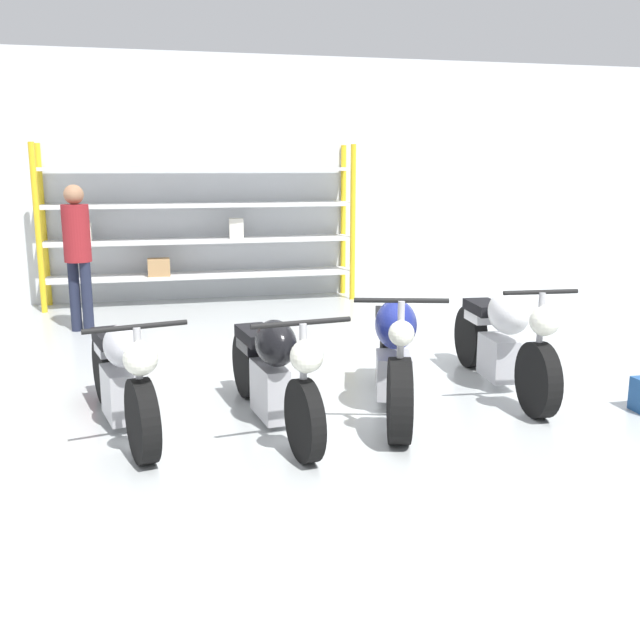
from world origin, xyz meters
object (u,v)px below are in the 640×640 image
at_px(motorcycle_black, 272,370).
at_px(motorcycle_silver, 122,377).
at_px(motorcycle_white, 503,338).
at_px(person_browsing, 77,246).
at_px(motorcycle_blue, 394,355).
at_px(shelving_rack, 198,225).

bearing_deg(motorcycle_black, motorcycle_silver, -106.65).
xyz_separation_m(motorcycle_white, person_browsing, (-3.89, 3.32, 0.57)).
bearing_deg(motorcycle_silver, motorcycle_blue, 75.94).
height_order(motorcycle_silver, person_browsing, person_browsing).
distance_m(motorcycle_black, person_browsing, 4.18).
bearing_deg(person_browsing, motorcycle_white, 83.40).
distance_m(shelving_rack, motorcycle_silver, 5.33).
relative_size(shelving_rack, motorcycle_blue, 2.23).
height_order(motorcycle_white, person_browsing, person_browsing).
bearing_deg(motorcycle_blue, shelving_rack, -150.98).
distance_m(motorcycle_white, person_browsing, 5.15).
relative_size(motorcycle_blue, motorcycle_white, 0.96).
height_order(motorcycle_silver, motorcycle_white, motorcycle_white).
height_order(motorcycle_blue, person_browsing, person_browsing).
height_order(motorcycle_black, motorcycle_blue, motorcycle_blue).
distance_m(motorcycle_silver, person_browsing, 3.68).
relative_size(motorcycle_black, motorcycle_blue, 1.02).
height_order(motorcycle_silver, motorcycle_blue, motorcycle_blue).
distance_m(motorcycle_blue, person_browsing, 4.59).
relative_size(motorcycle_white, person_browsing, 1.20).
distance_m(motorcycle_black, motorcycle_white, 2.20).
bearing_deg(motorcycle_black, shelving_rack, 174.25).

